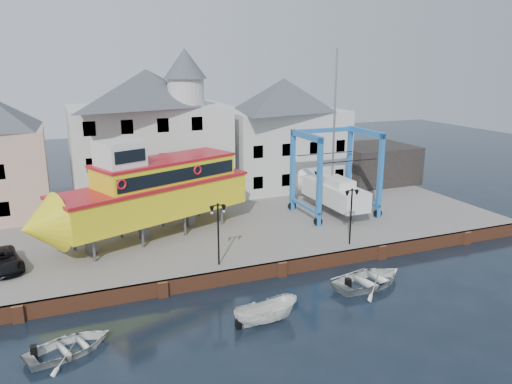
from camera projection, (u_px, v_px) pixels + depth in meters
name	position (u px, v px, depth m)	size (l,w,h in m)	color
ground	(282.00, 276.00, 33.34)	(140.00, 140.00, 0.00)	black
hardstanding	(228.00, 221.00, 43.05)	(44.00, 22.00, 1.00)	slate
quay_wall	(281.00, 268.00, 33.31)	(44.00, 0.47, 1.00)	brown
building_white_main	(151.00, 134.00, 46.13)	(14.00, 8.30, 14.00)	beige
building_white_right	(283.00, 133.00, 51.94)	(12.00, 8.00, 11.20)	beige
shed_dark	(373.00, 163.00, 54.73)	(8.00, 7.00, 4.00)	black
lamp_post_left	(218.00, 218.00, 31.88)	(1.12, 0.32, 4.20)	black
lamp_post_right	(352.00, 202.00, 35.54)	(1.12, 0.32, 4.20)	black
tour_boat	(143.00, 193.00, 36.56)	(17.65, 10.41, 7.57)	#59595E
travel_lift	(330.00, 186.00, 43.70)	(6.50, 9.21, 13.92)	#1E6CB0
van	(2.00, 260.00, 31.81)	(2.06, 4.46, 1.24)	black
motorboat_a	(266.00, 323.00, 27.39)	(1.43, 3.79, 1.46)	silver
motorboat_b	(369.00, 285.00, 31.97)	(3.68, 5.16, 1.07)	silver
motorboat_d	(70.00, 353.00, 24.60)	(3.00, 4.21, 0.87)	silver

